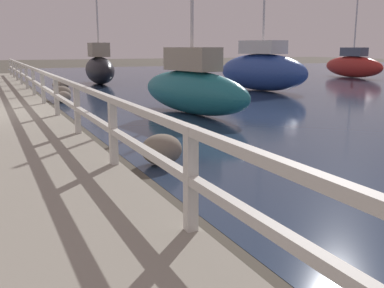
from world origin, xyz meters
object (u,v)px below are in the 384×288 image
(sailboat_blue, at_px, (262,70))
(sailboat_red, at_px, (353,65))
(sailboat_teal, at_px, (192,88))
(sailboat_black, at_px, (99,68))

(sailboat_blue, height_order, sailboat_red, sailboat_blue)
(sailboat_teal, distance_m, sailboat_red, 18.42)
(sailboat_teal, bearing_deg, sailboat_black, 79.73)
(sailboat_red, distance_m, sailboat_black, 15.41)
(sailboat_red, relative_size, sailboat_black, 0.71)
(sailboat_blue, height_order, sailboat_black, sailboat_blue)
(sailboat_red, bearing_deg, sailboat_teal, -144.65)
(sailboat_blue, bearing_deg, sailboat_black, 114.22)
(sailboat_red, height_order, sailboat_black, sailboat_black)
(sailboat_blue, distance_m, sailboat_teal, 7.47)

